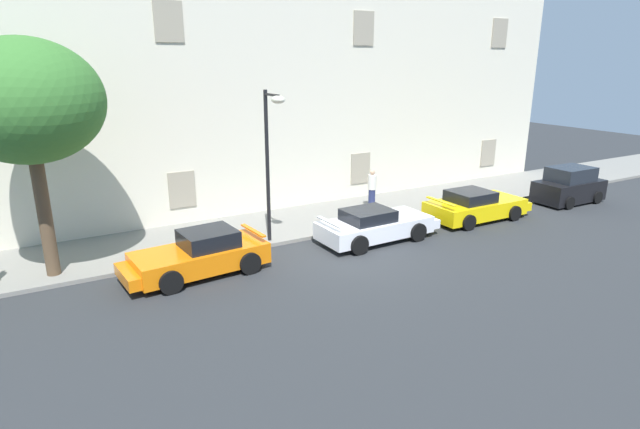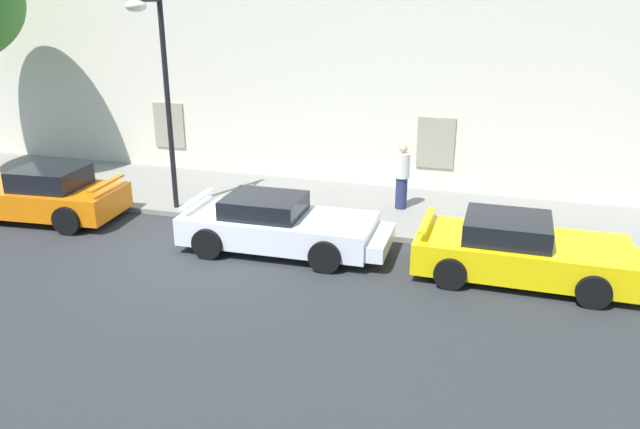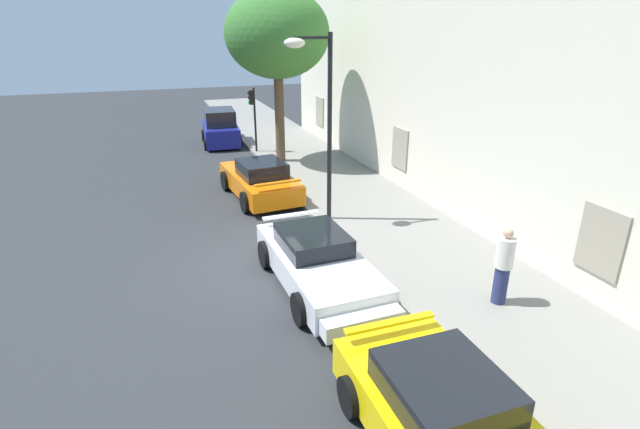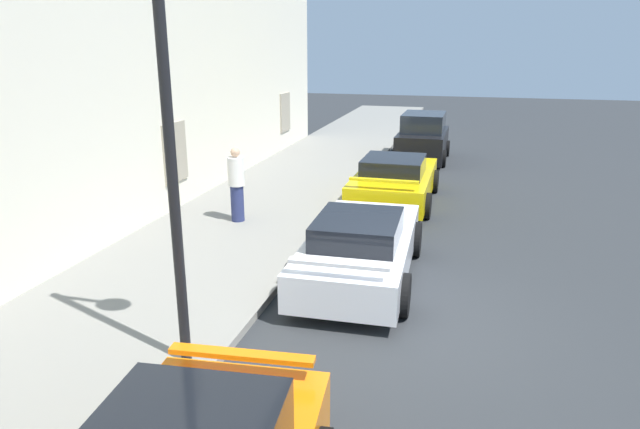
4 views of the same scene
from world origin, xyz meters
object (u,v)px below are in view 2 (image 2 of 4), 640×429
street_lamp (156,66)px  pedestrian_admiring (402,176)px  sportscar_red_lead (38,195)px  sportscar_white_middle (529,252)px  sportscar_yellow_flank (284,226)px

street_lamp → pedestrian_admiring: bearing=20.2°
sportscar_red_lead → pedestrian_admiring: pedestrian_admiring is taller
sportscar_white_middle → pedestrian_admiring: pedestrian_admiring is taller
sportscar_white_middle → street_lamp: 9.95m
sportscar_red_lead → pedestrian_admiring: bearing=19.6°
sportscar_white_middle → sportscar_yellow_flank: bearing=-179.0°
sportscar_yellow_flank → street_lamp: (-3.83, 1.26, 3.41)m
pedestrian_admiring → street_lamp: bearing=-159.8°
street_lamp → pedestrian_admiring: 7.02m
sportscar_white_middle → pedestrian_admiring: bearing=134.5°
sportscar_yellow_flank → sportscar_white_middle: bearing=1.0°
sportscar_yellow_flank → pedestrian_admiring: 4.09m
sportscar_white_middle → pedestrian_admiring: size_ratio=2.67×
sportscar_yellow_flank → pedestrian_admiring: size_ratio=2.75×
street_lamp → sportscar_white_middle: bearing=-7.2°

